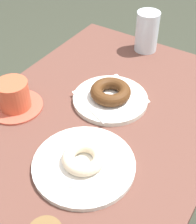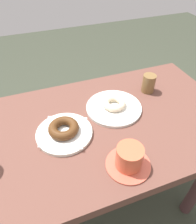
{
  "view_description": "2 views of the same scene",
  "coord_description": "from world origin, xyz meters",
  "px_view_note": "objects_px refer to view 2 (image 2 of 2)",
  "views": [
    {
      "loc": [
        0.45,
        0.35,
        1.3
      ],
      "look_at": [
        -0.07,
        0.01,
        0.74
      ],
      "focal_mm": 51.96,
      "sensor_mm": 36.0,
      "label": 1
    },
    {
      "loc": [
        -0.24,
        -0.55,
        1.3
      ],
      "look_at": [
        -0.03,
        0.02,
        0.75
      ],
      "focal_mm": 33.33,
      "sensor_mm": 36.0,
      "label": 2
    }
  ],
  "objects_px": {
    "plate_sugar_ring": "(114,108)",
    "plate_chocolate_ring": "(64,133)",
    "donut_chocolate_ring": "(64,128)",
    "sugar_jar": "(149,83)",
    "coffee_cup": "(129,158)",
    "donut_sugar_ring": "(114,103)"
  },
  "relations": [
    {
      "from": "plate_sugar_ring",
      "to": "plate_chocolate_ring",
      "type": "xyz_separation_m",
      "value": [
        -0.24,
        -0.07,
        0.0
      ]
    },
    {
      "from": "plate_sugar_ring",
      "to": "donut_chocolate_ring",
      "type": "relative_size",
      "value": 2.08
    },
    {
      "from": "plate_sugar_ring",
      "to": "sugar_jar",
      "type": "distance_m",
      "value": 0.22
    },
    {
      "from": "sugar_jar",
      "to": "donut_chocolate_ring",
      "type": "bearing_deg",
      "value": -162.8
    },
    {
      "from": "coffee_cup",
      "to": "donut_chocolate_ring",
      "type": "bearing_deg",
      "value": 128.64
    },
    {
      "from": "plate_sugar_ring",
      "to": "donut_chocolate_ring",
      "type": "bearing_deg",
      "value": -163.14
    },
    {
      "from": "plate_sugar_ring",
      "to": "coffee_cup",
      "type": "relative_size",
      "value": 1.59
    },
    {
      "from": "plate_chocolate_ring",
      "to": "coffee_cup",
      "type": "distance_m",
      "value": 0.27
    },
    {
      "from": "donut_sugar_ring",
      "to": "plate_chocolate_ring",
      "type": "distance_m",
      "value": 0.25
    },
    {
      "from": "coffee_cup",
      "to": "donut_sugar_ring",
      "type": "bearing_deg",
      "value": 75.98
    },
    {
      "from": "plate_chocolate_ring",
      "to": "donut_chocolate_ring",
      "type": "relative_size",
      "value": 1.86
    },
    {
      "from": "donut_sugar_ring",
      "to": "plate_chocolate_ring",
      "type": "height_order",
      "value": "donut_sugar_ring"
    },
    {
      "from": "plate_chocolate_ring",
      "to": "sugar_jar",
      "type": "xyz_separation_m",
      "value": [
        0.44,
        0.14,
        0.04
      ]
    },
    {
      "from": "donut_sugar_ring",
      "to": "sugar_jar",
      "type": "distance_m",
      "value": 0.21
    },
    {
      "from": "coffee_cup",
      "to": "sugar_jar",
      "type": "height_order",
      "value": "sugar_jar"
    },
    {
      "from": "plate_sugar_ring",
      "to": "sugar_jar",
      "type": "xyz_separation_m",
      "value": [
        0.2,
        0.06,
        0.04
      ]
    },
    {
      "from": "donut_chocolate_ring",
      "to": "coffee_cup",
      "type": "height_order",
      "value": "coffee_cup"
    },
    {
      "from": "plate_sugar_ring",
      "to": "sugar_jar",
      "type": "relative_size",
      "value": 2.77
    },
    {
      "from": "plate_sugar_ring",
      "to": "donut_sugar_ring",
      "type": "distance_m",
      "value": 0.02
    },
    {
      "from": "plate_sugar_ring",
      "to": "coffee_cup",
      "type": "distance_m",
      "value": 0.29
    },
    {
      "from": "donut_sugar_ring",
      "to": "plate_chocolate_ring",
      "type": "bearing_deg",
      "value": -163.14
    },
    {
      "from": "plate_chocolate_ring",
      "to": "plate_sugar_ring",
      "type": "bearing_deg",
      "value": 16.86
    }
  ]
}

